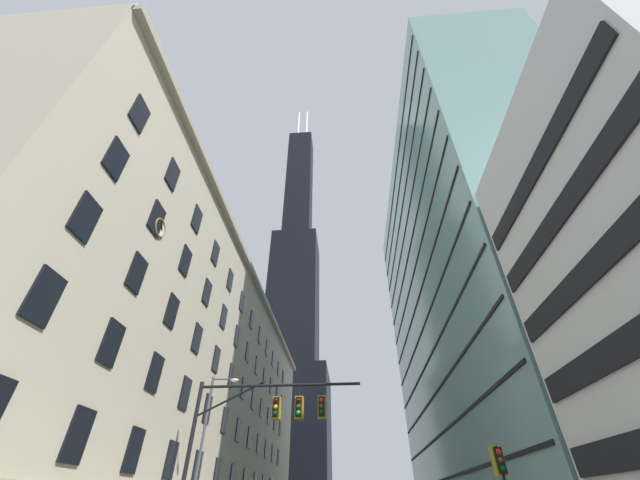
% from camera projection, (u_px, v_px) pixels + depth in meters
% --- Properties ---
extents(station_building, '(16.91, 71.29, 26.70)m').
position_uv_depth(station_building, '(181.00, 386.00, 43.10)').
color(station_building, '#B2A88E').
rests_on(station_building, ground).
extents(dark_skyscraper, '(24.04, 24.04, 175.14)m').
position_uv_depth(dark_skyscraper, '(292.00, 328.00, 120.26)').
color(dark_skyscraper, black).
rests_on(dark_skyscraper, ground).
extents(glass_office_midrise, '(14.37, 51.11, 52.06)m').
position_uv_depth(glass_office_midrise, '(466.00, 290.00, 50.17)').
color(glass_office_midrise, gray).
rests_on(glass_office_midrise, ground).
extents(traffic_signal_mast, '(8.39, 0.63, 6.54)m').
position_uv_depth(traffic_signal_mast, '(269.00, 419.00, 17.39)').
color(traffic_signal_mast, black).
rests_on(traffic_signal_mast, sidewalk_left).
extents(traffic_light_near_right, '(0.40, 0.63, 3.27)m').
position_uv_depth(traffic_light_near_right, '(500.00, 466.00, 14.01)').
color(traffic_light_near_right, black).
rests_on(traffic_light_near_right, sidewalk_right).
extents(street_lamppost, '(1.94, 0.32, 8.70)m').
position_uv_depth(street_lamppost, '(207.00, 435.00, 23.04)').
color(street_lamppost, '#47474C').
rests_on(street_lamppost, sidewalk_left).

